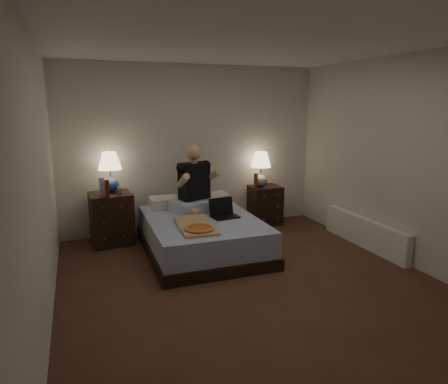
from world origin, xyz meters
name	(u,v)px	position (x,y,z in m)	size (l,w,h in m)	color
floor	(253,286)	(0.00, 0.00, 0.00)	(4.00, 4.50, 0.00)	brown
ceiling	(257,41)	(0.00, 0.00, 2.50)	(4.00, 4.50, 0.00)	white
wall_back	(193,149)	(0.00, 2.25, 1.25)	(4.00, 2.50, 0.00)	silver
wall_front	(445,241)	(0.00, -2.25, 1.25)	(4.00, 2.50, 0.00)	silver
wall_left	(39,185)	(-2.00, 0.00, 1.25)	(4.50, 2.50, 0.00)	silver
wall_right	(409,162)	(2.00, 0.00, 1.25)	(4.50, 2.50, 0.00)	silver
bed	(202,235)	(-0.21, 1.18, 0.23)	(1.38, 1.84, 0.46)	#6178C2
nightstand_left	(112,219)	(-1.29, 1.92, 0.36)	(0.55, 0.50, 0.72)	black
nightstand_right	(265,205)	(1.14, 2.05, 0.31)	(0.48, 0.43, 0.62)	black
lamp_left	(110,172)	(-1.26, 2.02, 1.00)	(0.32, 0.32, 0.56)	#284692
lamp_right	(261,169)	(1.05, 2.05, 0.90)	(0.32, 0.32, 0.56)	gray
water_bottle	(102,187)	(-1.40, 1.81, 0.84)	(0.07, 0.07, 0.25)	silver
soda_can	(120,191)	(-1.17, 1.83, 0.77)	(0.07, 0.07, 0.10)	#A4A4A0
beer_bottle_left	(107,188)	(-1.34, 1.72, 0.83)	(0.06, 0.06, 0.23)	#59190C
beer_bottle_right	(256,181)	(0.94, 1.99, 0.74)	(0.06, 0.06, 0.23)	#5A310C
person	(196,178)	(-0.17, 1.53, 0.93)	(0.66, 0.52, 0.93)	black
laptop	(225,209)	(0.09, 1.09, 0.58)	(0.34, 0.28, 0.24)	black
pizza_box	(199,229)	(-0.42, 0.61, 0.50)	(0.40, 0.76, 0.08)	tan
radiator	(364,233)	(1.93, 0.58, 0.20)	(0.10, 1.60, 0.40)	white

